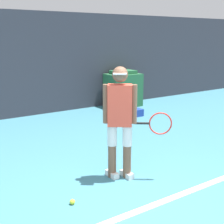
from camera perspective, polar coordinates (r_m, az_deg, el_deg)
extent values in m
plane|color=teal|center=(3.77, 6.58, -19.15)|extent=(24.00, 24.00, 0.00)
cube|color=#383842|center=(8.18, -19.09, 8.00)|extent=(24.00, 0.10, 2.67)
cube|color=white|center=(3.90, 4.50, -17.75)|extent=(21.60, 0.10, 0.01)
cylinder|color=brown|center=(4.65, 0.02, -8.96)|extent=(0.12, 0.12, 0.50)
cylinder|color=white|center=(4.52, 0.02, -4.28)|extent=(0.14, 0.14, 0.30)
cube|color=white|center=(4.74, 0.02, -11.28)|extent=(0.10, 0.24, 0.08)
cylinder|color=brown|center=(4.65, 2.76, -9.01)|extent=(0.12, 0.12, 0.50)
cylinder|color=white|center=(4.51, 2.82, -4.32)|extent=(0.14, 0.14, 0.30)
cube|color=white|center=(4.73, 2.73, -11.33)|extent=(0.10, 0.24, 0.08)
cube|color=#E54C38|center=(4.39, 1.45, 1.25)|extent=(0.39, 0.36, 0.59)
sphere|color=brown|center=(4.32, 1.49, 6.89)|extent=(0.22, 0.22, 0.22)
cube|color=white|center=(4.22, 1.45, 7.00)|extent=(0.22, 0.20, 0.02)
cylinder|color=brown|center=(4.40, -1.11, 1.50)|extent=(0.09, 0.09, 0.56)
cylinder|color=brown|center=(4.39, 4.02, 1.44)|extent=(0.09, 0.09, 0.56)
cylinder|color=black|center=(4.46, 5.42, -2.07)|extent=(0.20, 0.16, 0.03)
torus|color=red|center=(4.48, 8.85, -2.10)|extent=(0.28, 0.21, 0.33)
sphere|color=#D1E533|center=(4.07, -7.26, -15.97)|extent=(0.07, 0.07, 0.07)
cube|color=#28663D|center=(9.30, 2.03, 4.03)|extent=(0.98, 0.70, 0.97)
cube|color=#28663D|center=(9.23, 2.06, 7.30)|extent=(0.69, 0.49, 0.10)
cube|color=#1E3D99|center=(8.09, 2.92, -0.28)|extent=(0.80, 0.33, 0.18)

